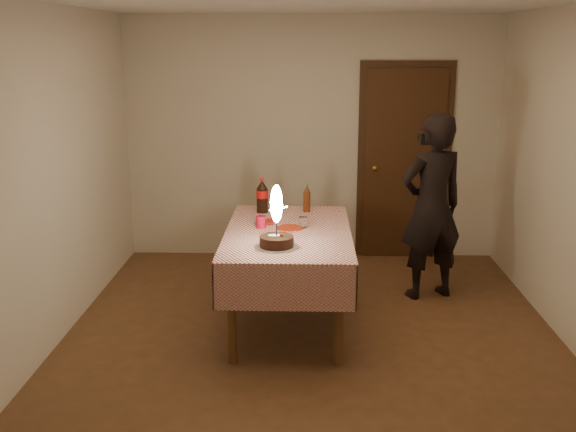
# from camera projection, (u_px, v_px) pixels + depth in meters

# --- Properties ---
(ground) EXTENTS (4.00, 4.50, 0.01)m
(ground) POSITION_uv_depth(u_px,v_px,m) (311.00, 339.00, 5.39)
(ground) COLOR brown
(ground) RESTS_ON ground
(room_shell) EXTENTS (4.04, 4.54, 2.62)m
(room_shell) POSITION_uv_depth(u_px,v_px,m) (318.00, 132.00, 5.05)
(room_shell) COLOR beige
(room_shell) RESTS_ON ground
(dining_table) EXTENTS (1.02, 1.72, 0.81)m
(dining_table) POSITION_uv_depth(u_px,v_px,m) (288.00, 243.00, 5.53)
(dining_table) COLOR brown
(dining_table) RESTS_ON ground
(birthday_cake) EXTENTS (0.32, 0.32, 0.48)m
(birthday_cake) POSITION_uv_depth(u_px,v_px,m) (277.00, 231.00, 5.03)
(birthday_cake) COLOR white
(birthday_cake) RESTS_ON dining_table
(red_plate) EXTENTS (0.22, 0.22, 0.01)m
(red_plate) POSITION_uv_depth(u_px,v_px,m) (290.00, 228.00, 5.57)
(red_plate) COLOR #B7260C
(red_plate) RESTS_ON dining_table
(red_cup) EXTENTS (0.08, 0.08, 0.10)m
(red_cup) POSITION_uv_depth(u_px,v_px,m) (261.00, 222.00, 5.57)
(red_cup) COLOR red
(red_cup) RESTS_ON dining_table
(clear_cup) EXTENTS (0.07, 0.07, 0.09)m
(clear_cup) POSITION_uv_depth(u_px,v_px,m) (303.00, 222.00, 5.58)
(clear_cup) COLOR silver
(clear_cup) RESTS_ON dining_table
(napkin_stack) EXTENTS (0.15, 0.15, 0.02)m
(napkin_stack) POSITION_uv_depth(u_px,v_px,m) (265.00, 222.00, 5.73)
(napkin_stack) COLOR #A51A12
(napkin_stack) RESTS_ON dining_table
(cola_bottle) EXTENTS (0.10, 0.10, 0.32)m
(cola_bottle) POSITION_uv_depth(u_px,v_px,m) (262.00, 196.00, 6.05)
(cola_bottle) COLOR black
(cola_bottle) RESTS_ON dining_table
(amber_bottle_left) EXTENTS (0.06, 0.06, 0.25)m
(amber_bottle_left) POSITION_uv_depth(u_px,v_px,m) (278.00, 198.00, 6.12)
(amber_bottle_left) COLOR #52250E
(amber_bottle_left) RESTS_ON dining_table
(amber_bottle_right) EXTENTS (0.06, 0.06, 0.25)m
(amber_bottle_right) POSITION_uv_depth(u_px,v_px,m) (307.00, 199.00, 6.09)
(amber_bottle_right) COLOR #52250E
(amber_bottle_right) RESTS_ON dining_table
(photographer) EXTENTS (0.73, 0.60, 1.71)m
(photographer) POSITION_uv_depth(u_px,v_px,m) (431.00, 207.00, 6.11)
(photographer) COLOR black
(photographer) RESTS_ON ground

